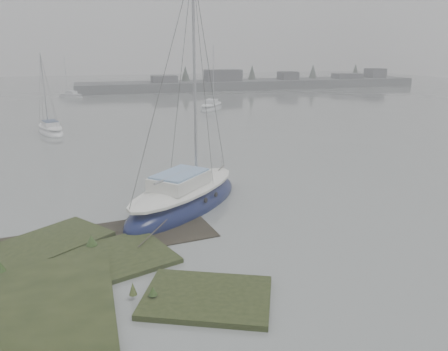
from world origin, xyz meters
TOP-DOWN VIEW (x-y plane):
  - ground at (0.00, 30.00)m, footprint 160.00×160.00m
  - far_shoreline at (26.84, 61.90)m, footprint 60.00×8.00m
  - sailboat_main at (1.49, 6.92)m, footprint 7.23×7.07m
  - sailboat_white at (-5.32, 27.26)m, footprint 3.00×5.17m
  - sailboat_far_b at (11.27, 37.19)m, footprint 4.53×5.45m
  - sailboat_far_c at (-4.39, 55.30)m, footprint 4.11×4.06m

SIDE VIEW (x-z plane):
  - ground at x=0.00m, z-range 0.00..0.00m
  - sailboat_far_c at x=-4.39m, z-range -2.88..3.26m
  - sailboat_white at x=-5.32m, z-range -3.25..3.68m
  - sailboat_far_b at x=11.27m, z-range -3.57..4.05m
  - sailboat_main at x=1.49m, z-range -5.04..5.71m
  - far_shoreline at x=26.84m, z-range -1.22..2.93m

